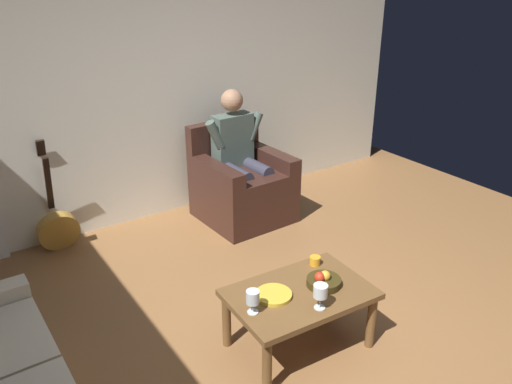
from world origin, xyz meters
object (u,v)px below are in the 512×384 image
at_px(wine_glass_far, 253,298).
at_px(fruit_bowl, 323,281).
at_px(guitar, 58,227).
at_px(wine_glass_near, 320,292).
at_px(candle_jar, 315,261).
at_px(person_seated, 240,151).
at_px(armchair, 241,186).
at_px(coffee_table, 300,300).
at_px(decorative_dish, 274,295).

height_order(wine_glass_far, fruit_bowl, wine_glass_far).
relative_size(guitar, fruit_bowl, 4.42).
height_order(wine_glass_near, wine_glass_far, wine_glass_near).
height_order(wine_glass_far, candle_jar, wine_glass_far).
height_order(wine_glass_near, candle_jar, wine_glass_near).
bearing_deg(candle_jar, fruit_bowl, 62.05).
xyz_separation_m(person_seated, candle_jar, (0.44, 1.68, -0.23)).
bearing_deg(armchair, candle_jar, 72.75).
height_order(coffee_table, wine_glass_far, wine_glass_far).
height_order(person_seated, wine_glass_far, person_seated).
xyz_separation_m(wine_glass_near, candle_jar, (-0.30, -0.40, -0.09)).
xyz_separation_m(coffee_table, wine_glass_near, (0.01, 0.20, 0.18)).
bearing_deg(wine_glass_far, armchair, -120.71).
relative_size(fruit_bowl, decorative_dish, 0.97).
distance_m(wine_glass_near, candle_jar, 0.51).
bearing_deg(wine_glass_near, candle_jar, -126.83).
height_order(person_seated, candle_jar, person_seated).
xyz_separation_m(fruit_bowl, decorative_dish, (0.34, -0.08, -0.02)).
bearing_deg(decorative_dish, guitar, -69.78).
distance_m(decorative_dish, candle_jar, 0.49).
distance_m(fruit_bowl, candle_jar, 0.26).
bearing_deg(wine_glass_near, wine_glass_far, -27.88).
height_order(armchair, guitar, guitar).
bearing_deg(fruit_bowl, coffee_table, -10.08).
relative_size(armchair, candle_jar, 12.21).
relative_size(wine_glass_far, decorative_dish, 0.66).
relative_size(armchair, fruit_bowl, 4.14).
distance_m(wine_glass_near, decorative_dish, 0.32).
bearing_deg(coffee_table, wine_glass_near, 87.41).
relative_size(armchair, guitar, 0.94).
height_order(person_seated, fruit_bowl, person_seated).
bearing_deg(decorative_dish, wine_glass_far, 17.34).
relative_size(guitar, candle_jar, 13.03).
bearing_deg(coffee_table, decorative_dish, -16.65).
relative_size(person_seated, candle_jar, 16.69).
relative_size(coffee_table, candle_jar, 12.31).
bearing_deg(guitar, wine_glass_near, 111.64).
xyz_separation_m(armchair, decorative_dish, (0.91, 1.81, 0.11)).
height_order(coffee_table, wine_glass_near, wine_glass_near).
bearing_deg(candle_jar, decorative_dish, 17.65).
bearing_deg(guitar, person_seated, 168.54).
bearing_deg(candle_jar, coffee_table, 34.27).
bearing_deg(decorative_dish, armchair, -116.73).
bearing_deg(wine_glass_near, coffee_table, -92.59).
height_order(fruit_bowl, decorative_dish, fruit_bowl).
height_order(armchair, decorative_dish, armchair).
bearing_deg(guitar, decorative_dish, 110.22).
bearing_deg(wine_glass_far, decorative_dish, -162.66).
height_order(wine_glass_near, decorative_dish, wine_glass_near).
distance_m(armchair, candle_jar, 1.72).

